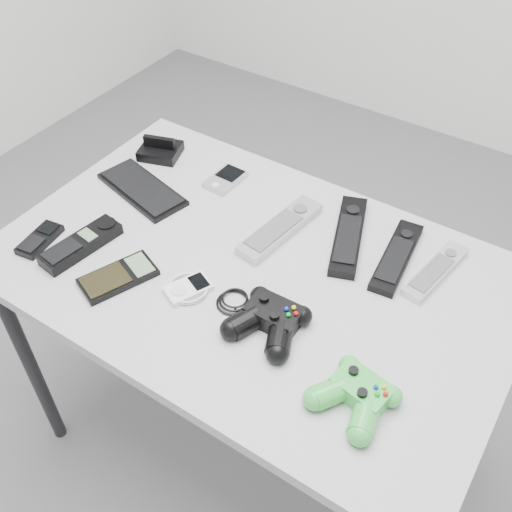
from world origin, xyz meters
The scene contains 15 objects.
floor centered at (0.00, 0.00, 0.00)m, with size 3.50×3.50×0.00m, color slate.
desk centered at (-0.04, -0.04, 0.63)m, with size 1.04×0.67×0.69m.
pda_keyboard centered at (-0.39, 0.02, 0.70)m, with size 0.23×0.10×0.01m, color black.
dock_bracket centered at (-0.45, 0.16, 0.72)m, with size 0.10×0.08×0.05m, color black.
pda centered at (-0.25, 0.16, 0.70)m, with size 0.06×0.10×0.02m, color #AAAAB1.
remote_silver_a centered at (-0.05, 0.08, 0.71)m, with size 0.06×0.23×0.03m, color #AAAAB1.
remote_black_a centered at (0.08, 0.14, 0.71)m, with size 0.06×0.24×0.02m, color black.
remote_black_b centered at (0.20, 0.14, 0.70)m, with size 0.05×0.22×0.02m, color black.
remote_silver_b centered at (0.28, 0.14, 0.70)m, with size 0.04×0.19×0.02m, color #B7B6BD.
mobile_phone centered at (-0.45, -0.23, 0.70)m, with size 0.05×0.11×0.02m, color black.
cordless_handset centered at (-0.37, -0.19, 0.71)m, with size 0.06×0.18×0.03m, color black.
calculator centered at (-0.24, -0.22, 0.70)m, with size 0.07×0.15×0.01m, color black.
mp3_player centered at (-0.11, -0.17, 0.70)m, with size 0.08×0.09×0.02m, color white.
controller_black centered at (0.07, -0.15, 0.72)m, with size 0.24×0.15×0.05m, color black, non-canonical shape.
controller_green centered at (0.27, -0.21, 0.72)m, with size 0.13×0.14×0.04m, color green, non-canonical shape.
Camera 1 is at (0.43, -0.75, 1.56)m, focal length 42.00 mm.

